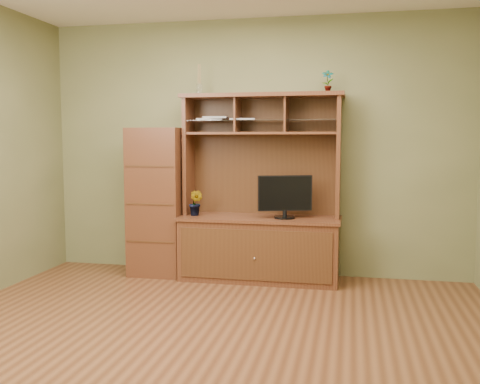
# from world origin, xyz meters

# --- Properties ---
(room) EXTENTS (4.54, 4.04, 2.74)m
(room) POSITION_xyz_m (0.00, 0.00, 1.35)
(room) COLOR #512C17
(room) RESTS_ON ground
(media_hutch) EXTENTS (1.66, 0.61, 1.90)m
(media_hutch) POSITION_xyz_m (0.11, 1.73, 0.52)
(media_hutch) COLOR #422113
(media_hutch) RESTS_ON room
(monitor) EXTENTS (0.53, 0.22, 0.43)m
(monitor) POSITION_xyz_m (0.38, 1.65, 0.88)
(monitor) COLOR black
(monitor) RESTS_ON media_hutch
(orchid_plant) EXTENTS (0.18, 0.16, 0.27)m
(orchid_plant) POSITION_xyz_m (-0.55, 1.65, 0.78)
(orchid_plant) COLOR #375A1E
(orchid_plant) RESTS_ON media_hutch
(top_plant) EXTENTS (0.12, 0.09, 0.22)m
(top_plant) POSITION_xyz_m (0.77, 1.80, 2.01)
(top_plant) COLOR #3E6B25
(top_plant) RESTS_ON media_hutch
(reed_diffuser) EXTENTS (0.06, 0.06, 0.31)m
(reed_diffuser) POSITION_xyz_m (-0.55, 1.80, 2.02)
(reed_diffuser) COLOR silver
(reed_diffuser) RESTS_ON media_hutch
(magazines) EXTENTS (0.65, 0.26, 0.04)m
(magazines) POSITION_xyz_m (-0.31, 1.80, 1.65)
(magazines) COLOR #ACADB1
(magazines) RESTS_ON media_hutch
(side_cabinet) EXTENTS (0.56, 0.51, 1.56)m
(side_cabinet) POSITION_xyz_m (-0.99, 1.73, 0.78)
(side_cabinet) COLOR #422113
(side_cabinet) RESTS_ON room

